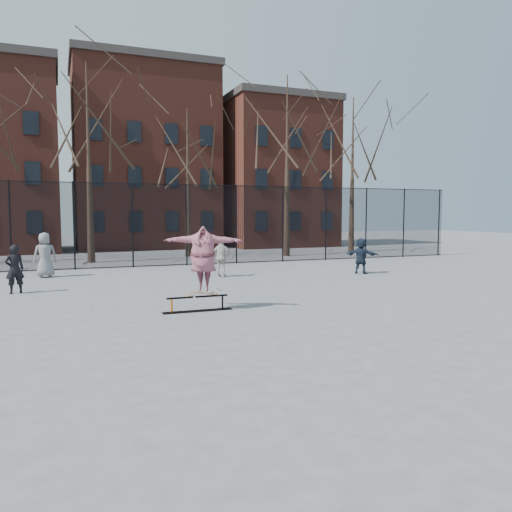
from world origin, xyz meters
name	(u,v)px	position (x,y,z in m)	size (l,w,h in m)	color
ground	(266,319)	(0.00, 0.00, 0.00)	(100.00, 100.00, 0.00)	#5C5D61
skate_rail	(198,305)	(-1.32, 1.54, 0.16)	(1.85, 0.28, 0.41)	black
skateboard	(204,294)	(-1.15, 1.54, 0.46)	(0.85, 0.20, 0.10)	brown
skater	(203,259)	(-1.15, 1.54, 1.37)	(2.11, 0.57, 1.71)	#5A3687
bystander_grey	(45,255)	(-5.19, 10.56, 0.90)	(0.88, 0.58, 1.81)	slate
bystander_black	(15,269)	(-6.00, 6.53, 0.79)	(0.57, 0.38, 1.57)	black
bystander_white	(222,257)	(1.44, 8.09, 0.80)	(0.94, 0.39, 1.60)	beige
bystander_navy	(361,256)	(7.29, 6.95, 0.76)	(1.42, 0.45, 1.53)	#1A2535
fence	(162,224)	(-0.01, 13.00, 2.05)	(34.03, 0.07, 4.00)	black
tree_row	(141,126)	(-0.25, 17.15, 7.36)	(33.66, 7.46, 10.67)	black
rowhouses	(136,165)	(0.72, 26.00, 6.06)	(29.00, 7.00, 13.00)	#5E291E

